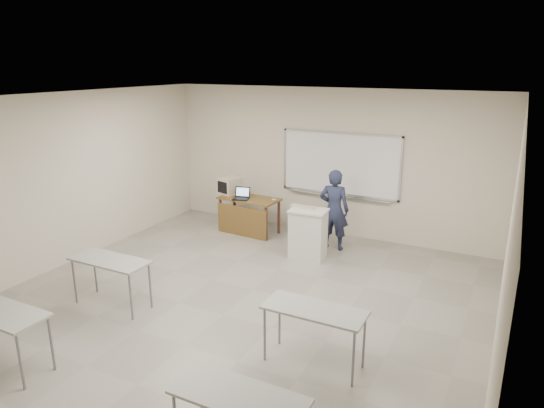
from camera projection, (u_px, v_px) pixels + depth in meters
The scene contains 10 objects.
floor at pixel (223, 315), 6.94m from camera, with size 7.00×8.00×0.01m, color gray.
whiteboard at pixel (340, 165), 9.78m from camera, with size 2.48×0.10×1.31m.
student_desks at pixel (158, 314), 5.59m from camera, with size 4.40×2.20×0.73m.
instructor_desk at pixel (247, 210), 10.08m from camera, with size 1.26×0.63×0.75m.
podium at pixel (308, 234), 8.83m from camera, with size 0.66×0.48×0.92m.
crt_monitor at pixel (230, 186), 10.40m from camera, with size 0.38×0.43×0.36m.
laptop at pixel (242, 196), 10.03m from camera, with size 0.32×0.29×0.23m.
mouse at pixel (274, 200), 9.90m from camera, with size 0.10×0.07×0.04m, color #B4B6BC.
keyboard at pixel (303, 207), 8.83m from camera, with size 0.46×0.15×0.03m, color #BAB19A.
presenter at pixel (334, 210), 9.19m from camera, with size 0.57×0.38×1.56m, color black.
Camera 1 is at (3.46, -5.21, 3.47)m, focal length 32.00 mm.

